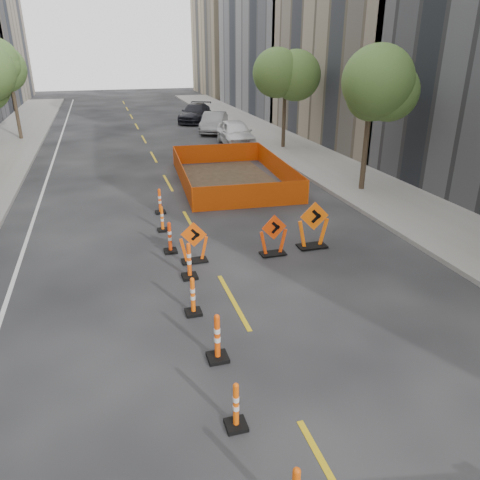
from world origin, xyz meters
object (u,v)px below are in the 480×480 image
object	(u,v)px
channelizer_5	(189,261)
chevron_sign_center	(273,235)
chevron_sign_right	(313,225)
parked_car_far	(195,113)
parked_car_mid	(214,122)
channelizer_6	(170,237)
channelizer_7	(162,219)
channelizer_3	(217,337)
channelizer_8	(160,201)
chevron_sign_left	(194,242)
channelizer_4	(193,296)
parked_car_near	(236,133)
channelizer_2	(236,406)

from	to	relation	value
channelizer_5	chevron_sign_center	world-z (taller)	chevron_sign_center
chevron_sign_right	parked_car_far	xyz separation A→B (m)	(1.68, 28.21, -0.04)
channelizer_5	parked_car_mid	distance (m)	24.55
channelizer_6	channelizer_7	bearing A→B (deg)	89.65
channelizer_6	chevron_sign_right	xyz separation A→B (m)	(4.63, -0.94, 0.28)
channelizer_3	channelizer_8	bearing A→B (deg)	89.67
channelizer_6	chevron_sign_left	distance (m)	1.14
channelizer_7	parked_car_far	size ratio (longest dim) A/B	0.18
channelizer_5	parked_car_far	world-z (taller)	parked_car_far
parked_car_far	channelizer_4	bearing A→B (deg)	-77.31
channelizer_4	parked_car_near	xyz separation A→B (m)	(6.89, 20.34, 0.32)
channelizer_2	channelizer_4	size ratio (longest dim) A/B	0.94
channelizer_6	channelizer_7	world-z (taller)	channelizer_6
channelizer_5	channelizer_7	size ratio (longest dim) A/B	1.17
chevron_sign_left	channelizer_3	bearing A→B (deg)	-77.89
channelizer_6	parked_car_near	size ratio (longest dim) A/B	0.22
channelizer_8	parked_car_near	xyz separation A→B (m)	(6.69, 12.41, 0.32)
channelizer_6	parked_car_far	world-z (taller)	parked_car_far
chevron_sign_center	chevron_sign_right	world-z (taller)	chevron_sign_right
parked_car_far	channelizer_5	bearing A→B (deg)	-77.54
chevron_sign_left	channelizer_8	bearing A→B (deg)	112.59
chevron_sign_left	parked_car_near	distance (m)	18.42
channelizer_6	parked_car_far	xyz separation A→B (m)	(6.31, 27.27, 0.24)
chevron_sign_left	chevron_sign_right	size ratio (longest dim) A/B	0.83
channelizer_7	channelizer_8	xyz separation A→B (m)	(0.18, 1.98, 0.04)
parked_car_near	chevron_sign_right	bearing A→B (deg)	-94.24
chevron_sign_right	channelizer_7	bearing A→B (deg)	151.18
channelizer_5	channelizer_6	distance (m)	2.00
channelizer_7	channelizer_8	bearing A→B (deg)	84.95
channelizer_7	chevron_sign_center	xyz separation A→B (m)	(3.15, -3.12, 0.22)
channelizer_2	chevron_sign_left	xyz separation A→B (m)	(0.64, 6.99, 0.19)
channelizer_7	channelizer_5	bearing A→B (deg)	-86.34
channelizer_3	chevron_sign_right	world-z (taller)	chevron_sign_right
channelizer_5	parked_car_near	xyz separation A→B (m)	(6.61, 18.36, 0.28)
channelizer_4	parked_car_mid	size ratio (longest dim) A/B	0.22
channelizer_8	parked_car_far	distance (m)	24.09
channelizer_6	parked_car_near	xyz separation A→B (m)	(6.87, 16.37, 0.30)
chevron_sign_right	channelizer_6	bearing A→B (deg)	172.02
chevron_sign_left	chevron_sign_right	distance (m)	4.02
channelizer_4	channelizer_5	size ratio (longest dim) A/B	0.92
chevron_sign_left	parked_car_far	distance (m)	28.78
channelizer_2	chevron_sign_center	world-z (taller)	chevron_sign_center
channelizer_4	channelizer_6	distance (m)	3.97
channelizer_2	channelizer_6	distance (m)	7.93
chevron_sign_center	parked_car_far	size ratio (longest dim) A/B	0.26
parked_car_far	chevron_sign_center	bearing A→B (deg)	-72.19
parked_car_mid	channelizer_2	bearing A→B (deg)	-80.38
channelizer_8	chevron_sign_left	bearing A→B (deg)	-85.04
chevron_sign_right	parked_car_near	distance (m)	17.46
channelizer_4	channelizer_8	distance (m)	7.93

